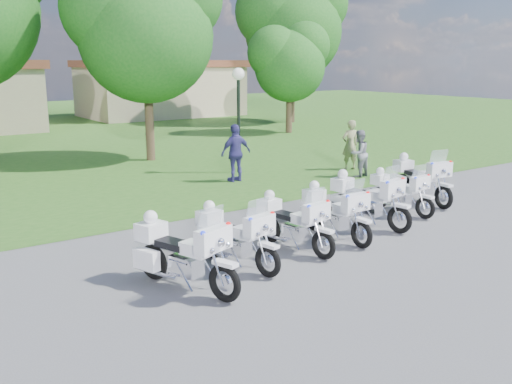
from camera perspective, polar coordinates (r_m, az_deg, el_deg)
ground at (r=13.27m, az=4.41°, el=-4.73°), size 100.00×100.00×0.00m
grass_lawn at (r=37.83m, az=-22.62°, el=5.86°), size 100.00×48.00×0.01m
motorcycle_0 at (r=10.35m, az=-7.51°, el=-5.99°), size 1.27×2.35×1.63m
motorcycle_1 at (r=11.40m, az=-2.30°, el=-4.37°), size 1.02×2.21×1.50m
motorcycle_2 at (r=12.42m, az=3.56°, el=-2.98°), size 0.91×2.20×1.48m
motorcycle_3 at (r=13.31m, az=7.74°, el=-1.93°), size 0.74×2.24×1.51m
motorcycle_4 at (r=14.48m, az=10.91°, el=-0.66°), size 1.00×2.39×1.61m
motorcycle_5 at (r=15.92m, az=14.05°, el=0.09°), size 0.76×2.09×1.40m
motorcycle_6 at (r=17.31m, az=16.05°, el=1.32°), size 1.06×2.41×1.63m
lamp_post at (r=20.79m, az=-1.77°, el=9.83°), size 0.44×0.44×3.80m
tree_2 at (r=23.91m, az=-11.16°, el=16.34°), size 6.27×5.35×8.36m
tree_3 at (r=32.91m, az=3.31°, el=13.10°), size 4.68×3.99×6.24m
tree_4 at (r=38.75m, az=3.63°, el=16.62°), size 7.40×6.31×9.86m
building_east at (r=44.12m, az=-9.53°, el=10.23°), size 11.44×7.28×4.10m
bystander_a at (r=21.83m, az=9.38°, el=4.65°), size 0.76×0.58×1.87m
bystander_b at (r=20.50m, az=10.25°, el=3.79°), size 0.89×0.74×1.66m
bystander_c at (r=19.39m, az=-2.03°, el=3.90°), size 1.15×0.49×1.96m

